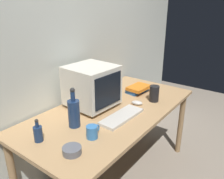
% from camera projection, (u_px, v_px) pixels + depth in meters
% --- Properties ---
extents(ground_plane, '(6.00, 6.00, 0.00)m').
position_uv_depth(ground_plane, '(112.00, 176.00, 2.29)').
color(ground_plane, gray).
extents(back_wall, '(4.00, 0.08, 2.50)m').
position_uv_depth(back_wall, '(70.00, 45.00, 2.10)').
color(back_wall, beige).
rests_on(back_wall, ground).
extents(desk, '(1.70, 0.84, 0.75)m').
position_uv_depth(desk, '(112.00, 117.00, 2.04)').
color(desk, tan).
rests_on(desk, ground).
extents(crt_monitor, '(0.40, 0.41, 0.37)m').
position_uv_depth(crt_monitor, '(92.00, 86.00, 1.99)').
color(crt_monitor, beige).
rests_on(crt_monitor, desk).
extents(keyboard, '(0.43, 0.16, 0.02)m').
position_uv_depth(keyboard, '(122.00, 117.00, 1.85)').
color(keyboard, beige).
rests_on(keyboard, desk).
extents(computer_mouse, '(0.09, 0.11, 0.04)m').
position_uv_depth(computer_mouse, '(137.00, 103.00, 2.09)').
color(computer_mouse, beige).
rests_on(computer_mouse, desk).
extents(bottle_tall, '(0.09, 0.09, 0.31)m').
position_uv_depth(bottle_tall, '(74.00, 112.00, 1.70)').
color(bottle_tall, navy).
rests_on(bottle_tall, desk).
extents(bottle_short, '(0.06, 0.06, 0.17)m').
position_uv_depth(bottle_short, '(38.00, 133.00, 1.53)').
color(bottle_short, navy).
rests_on(bottle_short, desk).
extents(book_stack, '(0.25, 0.19, 0.07)m').
position_uv_depth(book_stack, '(138.00, 89.00, 2.36)').
color(book_stack, '#28569E').
rests_on(book_stack, desk).
extents(mug, '(0.12, 0.08, 0.09)m').
position_uv_depth(mug, '(92.00, 132.00, 1.58)').
color(mug, '#3370B2').
rests_on(mug, desk).
extents(cd_spindle, '(0.12, 0.12, 0.04)m').
position_uv_depth(cd_spindle, '(72.00, 150.00, 1.42)').
color(cd_spindle, '#595B66').
rests_on(cd_spindle, desk).
extents(metal_canister, '(0.09, 0.09, 0.15)m').
position_uv_depth(metal_canister, '(154.00, 94.00, 2.14)').
color(metal_canister, black).
rests_on(metal_canister, desk).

